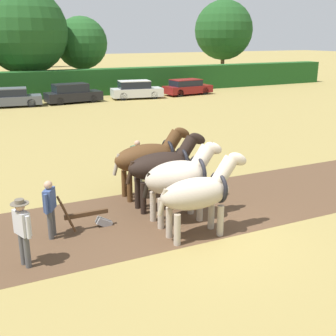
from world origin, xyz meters
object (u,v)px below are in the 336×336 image
Objects in this scene: tree_center at (81,43)px; draft_horse_trail_right at (150,157)px; farmer_beside_team at (138,158)px; farmer_onlooker_left at (22,228)px; farmer_at_plow at (50,205)px; tree_center_right at (224,30)px; draft_horse_trail_left at (164,166)px; draft_horse_lead_left at (200,192)px; parked_car_center at (136,90)px; tree_center_left at (24,31)px; plow at (91,218)px; draft_horse_lead_right at (180,177)px; parked_car_left at (11,98)px; parked_car_center_left at (73,94)px; parked_car_center_right at (187,87)px.

tree_center reaches higher than draft_horse_trail_right.
farmer_beside_team is 0.94× the size of farmer_onlooker_left.
farmer_beside_team is at bearing 68.97° from farmer_at_plow.
farmer_beside_team is at bearing -128.61° from tree_center_right.
draft_horse_trail_left is (-23.43, -31.66, -4.47)m from tree_center_right.
tree_center is at bearing 80.77° from draft_horse_lead_left.
parked_car_center is at bearing 42.02° from farmer_onlooker_left.
parked_car_center is (7.71, -6.92, -4.86)m from tree_center_left.
farmer_at_plow is 4.92m from farmer_beside_team.
draft_horse_trail_right is (-6.45, -30.29, -3.19)m from tree_center.
farmer_at_plow is at bearing -174.50° from plow.
farmer_onlooker_left reaches higher than farmer_at_plow.
tree_center is 2.62× the size of draft_horse_lead_left.
tree_center reaches higher than farmer_onlooker_left.
draft_horse_lead_right is 24.12m from parked_car_left.
parked_car_center_right is (10.63, 0.06, -0.04)m from parked_car_center_left.
parked_car_left is at bearing 95.97° from draft_horse_trail_right.
draft_horse_trail_left is 1.12m from draft_horse_trail_right.
draft_horse_lead_left reaches higher than parked_car_center_right.
tree_center is at bearing 79.76° from draft_horse_trail_right.
parked_car_left is (-25.00, -8.71, -5.14)m from tree_center_right.
parked_car_center_left is (3.11, 22.88, -0.62)m from draft_horse_trail_left.
parked_car_center is 0.99× the size of parked_car_center_right.
draft_horse_trail_right is at bearing -127.17° from farmer_beside_team.
tree_center reaches higher than draft_horse_lead_right.
tree_center_left reaches higher than tree_center.
parked_car_left is at bearing 95.41° from draft_horse_lead_right.
tree_center_left reaches higher than farmer_onlooker_left.
tree_center_left is at bearing 111.13° from farmer_at_plow.
parked_car_center is at bearing 72.66° from draft_horse_lead_left.
draft_horse_lead_right is at bearing 20.59° from farmer_at_plow.
parked_car_center is (8.60, 22.76, -0.61)m from draft_horse_trail_left.
tree_center_right is at bearing 55.28° from draft_horse_trail_left.
draft_horse_trail_right is 0.62× the size of parked_car_center.
parked_car_center is (8.57, 21.64, -0.58)m from draft_horse_trail_right.
parked_car_left is 0.97× the size of parked_car_center.
draft_horse_trail_left reaches higher than farmer_onlooker_left.
parked_car_center is at bearing -41.95° from tree_center_left.
draft_horse_trail_right reaches higher than farmer_at_plow.
parked_car_center_left is at bearing 78.24° from plow.
farmer_onlooker_left is at bearing -89.41° from parked_car_left.
parked_car_center_right is (7.26, -8.47, -3.82)m from tree_center.
tree_center is at bearing 112.84° from parked_car_center.
tree_center_right is 2.02× the size of parked_car_center_left.
plow is 2.43m from farmer_onlooker_left.
farmer_onlooker_left reaches higher than parked_car_center_left.
farmer_at_plow is (-3.60, -0.55, -0.44)m from draft_horse_trail_left.
tree_center_right reaches higher than parked_car_center_right.
draft_horse_trail_right is at bearing 89.93° from draft_horse_lead_right.
tree_center_right is 41.67m from plow.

